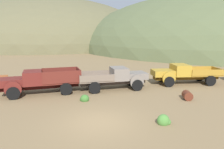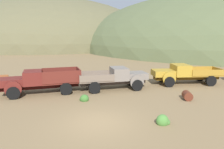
% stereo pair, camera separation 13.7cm
% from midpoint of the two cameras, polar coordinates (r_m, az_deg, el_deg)
% --- Properties ---
extents(ground_plane, '(300.00, 300.00, 0.00)m').
position_cam_midpoint_polar(ground_plane, '(12.01, -4.01, -12.66)').
color(ground_plane, olive).
extents(hill_distant, '(76.64, 75.01, 34.57)m').
position_cam_midpoint_polar(hill_distant, '(86.68, -15.16, 7.56)').
color(hill_distant, brown).
rests_on(hill_distant, ground).
extents(hill_center, '(82.10, 84.84, 32.81)m').
position_cam_midpoint_polar(hill_center, '(76.22, 23.85, 6.56)').
color(hill_center, '#56603D').
rests_on(hill_center, ground).
extents(truck_oxblood, '(6.50, 3.30, 1.91)m').
position_cam_midpoint_polar(truck_oxblood, '(18.00, -20.08, -1.82)').
color(truck_oxblood, black).
rests_on(truck_oxblood, ground).
extents(truck_primer_gray, '(6.16, 2.96, 1.89)m').
position_cam_midpoint_polar(truck_primer_gray, '(18.54, 1.44, -0.85)').
color(truck_primer_gray, '#3D322D').
rests_on(truck_primer_gray, ground).
extents(truck_mustard, '(6.49, 2.40, 1.89)m').
position_cam_midpoint_polar(truck_mustard, '(21.32, 17.76, 0.21)').
color(truck_mustard, '#593D12').
rests_on(truck_mustard, ground).
extents(oil_drum_spare, '(0.76, 0.92, 0.63)m').
position_cam_midpoint_polar(oil_drum_spare, '(16.62, 19.32, -5.31)').
color(oil_drum_spare, '#5B2819').
rests_on(oil_drum_spare, ground).
extents(bush_back_edge, '(0.68, 0.64, 0.60)m').
position_cam_midpoint_polar(bush_back_edge, '(15.59, -7.63, -6.51)').
color(bush_back_edge, '#3D702D').
rests_on(bush_back_edge, ground).
extents(bush_between_trucks, '(0.77, 0.60, 0.70)m').
position_cam_midpoint_polar(bush_between_trucks, '(12.03, 13.44, -12.02)').
color(bush_between_trucks, '#4C8438').
rests_on(bush_between_trucks, ground).
extents(bush_near_barrel, '(0.83, 0.69, 0.57)m').
position_cam_midpoint_polar(bush_near_barrel, '(23.37, -9.38, -0.61)').
color(bush_near_barrel, '#3D702D').
rests_on(bush_near_barrel, ground).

